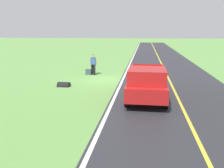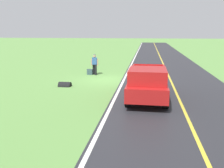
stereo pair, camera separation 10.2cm
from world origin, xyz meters
name	(u,v)px [view 2 (the right image)]	position (x,y,z in m)	size (l,w,h in m)	color
ground_plane	(107,80)	(0.00, 0.00, 0.00)	(200.00, 200.00, 0.00)	#609347
road_surface	(171,82)	(-4.79, 0.00, 0.00)	(7.37, 120.00, 0.00)	#28282D
lane_edge_line	(124,80)	(-1.29, 0.00, 0.01)	(0.16, 117.60, 0.00)	silver
lane_centre_line	(171,82)	(-4.79, 0.00, 0.01)	(0.14, 117.60, 0.00)	gold
hitchhiker_walking	(95,63)	(1.37, -2.14, 0.98)	(0.62, 0.51, 1.75)	black
suitcase_carried	(90,72)	(1.78, -2.04, 0.24)	(0.20, 0.46, 0.49)	#384C56
pickup_truck_passing	(148,82)	(-3.06, 5.07, 0.97)	(2.16, 5.43, 1.82)	#B21919
drainage_culvert	(65,86)	(2.42, 2.56, 0.00)	(0.60, 0.60, 0.80)	black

